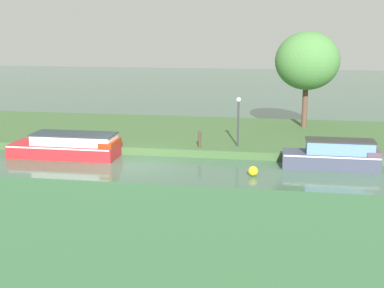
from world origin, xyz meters
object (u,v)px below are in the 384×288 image
(slate_narrowboat, at_px, (334,156))
(willow_tree_left, at_px, (307,61))
(mooring_post_near, at_px, (200,140))
(channel_buoy, at_px, (253,171))
(lamp_post, at_px, (238,115))
(red_barge, at_px, (69,146))

(slate_narrowboat, relative_size, willow_tree_left, 0.76)
(mooring_post_near, relative_size, channel_buoy, 1.87)
(willow_tree_left, distance_m, lamp_post, 7.18)
(red_barge, xyz_separation_m, channel_buoy, (9.54, -1.99, -0.32))
(channel_buoy, bearing_deg, slate_narrowboat, 28.39)
(willow_tree_left, distance_m, mooring_post_near, 9.16)
(red_barge, xyz_separation_m, mooring_post_near, (6.59, 1.45, 0.27))
(willow_tree_left, height_order, channel_buoy, willow_tree_left)
(slate_narrowboat, xyz_separation_m, lamp_post, (-4.70, 2.02, 1.46))
(slate_narrowboat, height_order, channel_buoy, slate_narrowboat)
(willow_tree_left, bearing_deg, channel_buoy, -105.30)
(lamp_post, distance_m, mooring_post_near, 2.37)
(willow_tree_left, distance_m, channel_buoy, 10.91)
(red_barge, height_order, mooring_post_near, mooring_post_near)
(lamp_post, xyz_separation_m, channel_buoy, (1.01, -4.01, -1.83))
(willow_tree_left, height_order, lamp_post, willow_tree_left)
(lamp_post, height_order, channel_buoy, lamp_post)
(willow_tree_left, bearing_deg, lamp_post, -122.89)
(slate_narrowboat, height_order, lamp_post, lamp_post)
(red_barge, height_order, channel_buoy, red_barge)
(red_barge, height_order, slate_narrowboat, slate_narrowboat)
(channel_buoy, bearing_deg, mooring_post_near, 130.59)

